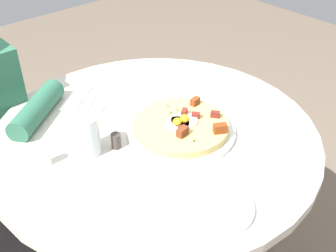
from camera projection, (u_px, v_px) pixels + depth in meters
dining_table at (156, 175)px, 1.34m from camera, size 0.98×0.98×0.74m
pizza_plate at (181, 131)px, 1.23m from camera, size 0.32×0.32×0.01m
breakfast_pizza at (182, 125)px, 1.22m from camera, size 0.28×0.28×0.05m
bread_plate at (215, 207)px, 0.98m from camera, size 0.19×0.19×0.01m
napkin at (88, 99)px, 1.38m from camera, size 0.22×0.21×0.00m
fork at (83, 97)px, 1.38m from camera, size 0.15×0.12×0.00m
knife at (93, 99)px, 1.38m from camera, size 0.15×0.12×0.00m
water_glass at (87, 135)px, 1.12m from camera, size 0.07×0.07×0.12m
salt_shaker at (45, 155)px, 1.10m from camera, size 0.03×0.03×0.06m
pepper_shaker at (116, 141)px, 1.16m from camera, size 0.03×0.03×0.05m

